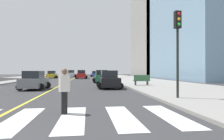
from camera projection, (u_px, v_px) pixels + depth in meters
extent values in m
cube|color=gray|center=(161.00, 84.00, 24.08)|extent=(10.00, 120.00, 0.15)
cube|color=silver|center=(20.00, 119.00, 6.82)|extent=(0.90, 4.00, 0.01)
cube|color=silver|center=(73.00, 118.00, 7.04)|extent=(0.90, 4.00, 0.01)
cube|color=silver|center=(122.00, 116.00, 7.26)|extent=(0.90, 4.00, 0.01)
cube|color=silver|center=(169.00, 115.00, 7.48)|extent=(0.90, 4.00, 0.01)
cube|color=yellow|center=(73.00, 79.00, 42.44)|extent=(0.16, 80.00, 0.01)
cube|color=gray|center=(165.00, 34.00, 65.63)|extent=(18.00, 24.00, 28.26)
cube|color=gold|center=(52.00, 75.00, 47.69)|extent=(1.86, 4.03, 0.86)
cube|color=#1E2328|center=(52.00, 72.00, 47.46)|extent=(1.55, 2.02, 0.73)
cylinder|color=black|center=(57.00, 77.00, 49.03)|extent=(0.65, 0.22, 0.65)
cylinder|color=black|center=(49.00, 77.00, 48.82)|extent=(0.65, 0.22, 0.65)
cylinder|color=black|center=(55.00, 77.00, 46.56)|extent=(0.65, 0.22, 0.65)
cylinder|color=black|center=(47.00, 77.00, 46.35)|extent=(0.65, 0.22, 0.65)
cube|color=slate|center=(35.00, 83.00, 18.17)|extent=(1.91, 3.91, 0.82)
cube|color=#1E2328|center=(34.00, 75.00, 17.95)|extent=(1.55, 1.98, 0.69)
cylinder|color=black|center=(48.00, 85.00, 19.42)|extent=(0.63, 0.23, 0.62)
cylinder|color=black|center=(29.00, 85.00, 19.29)|extent=(0.63, 0.23, 0.62)
cylinder|color=black|center=(41.00, 87.00, 17.06)|extent=(0.63, 0.23, 0.62)
cylinder|color=black|center=(20.00, 87.00, 16.92)|extent=(0.63, 0.23, 0.62)
cube|color=red|center=(81.00, 76.00, 44.57)|extent=(2.01, 4.40, 0.94)
cube|color=#1E2328|center=(82.00, 72.00, 44.84)|extent=(1.68, 2.20, 0.80)
cylinder|color=black|center=(77.00, 77.00, 43.10)|extent=(0.71, 0.23, 0.71)
cylinder|color=black|center=(86.00, 77.00, 43.34)|extent=(0.71, 0.23, 0.71)
cylinder|color=black|center=(77.00, 77.00, 45.80)|extent=(0.71, 0.23, 0.71)
cylinder|color=black|center=(86.00, 77.00, 46.04)|extent=(0.71, 0.23, 0.71)
cube|color=#2D479E|center=(95.00, 75.00, 59.68)|extent=(1.94, 4.03, 0.85)
cube|color=#1E2328|center=(95.00, 72.00, 59.92)|extent=(1.59, 2.04, 0.72)
cylinder|color=black|center=(92.00, 76.00, 58.31)|extent=(0.65, 0.23, 0.64)
cylinder|color=black|center=(98.00, 76.00, 58.61)|extent=(0.65, 0.23, 0.64)
cylinder|color=black|center=(91.00, 76.00, 60.74)|extent=(0.65, 0.23, 0.64)
cylinder|color=black|center=(97.00, 76.00, 61.04)|extent=(0.65, 0.23, 0.64)
cube|color=#236B42|center=(101.00, 78.00, 28.96)|extent=(1.91, 4.17, 0.89)
cube|color=#1E2328|center=(101.00, 73.00, 29.22)|extent=(1.60, 2.09, 0.75)
cylinder|color=black|center=(95.00, 81.00, 27.56)|extent=(0.68, 0.22, 0.67)
cylinder|color=black|center=(109.00, 81.00, 27.81)|extent=(0.68, 0.22, 0.67)
cylinder|color=black|center=(94.00, 80.00, 30.12)|extent=(0.68, 0.22, 0.67)
cylinder|color=black|center=(107.00, 80.00, 30.37)|extent=(0.68, 0.22, 0.67)
cube|color=silver|center=(71.00, 74.00, 60.69)|extent=(2.13, 4.58, 0.97)
cube|color=#1E2328|center=(71.00, 71.00, 60.43)|extent=(1.77, 2.30, 0.82)
cylinder|color=black|center=(75.00, 75.00, 62.23)|extent=(0.74, 0.25, 0.74)
cylinder|color=black|center=(68.00, 75.00, 61.93)|extent=(0.74, 0.25, 0.74)
cylinder|color=black|center=(75.00, 76.00, 59.44)|extent=(0.74, 0.25, 0.74)
cylinder|color=black|center=(68.00, 76.00, 59.15)|extent=(0.74, 0.25, 0.74)
cube|color=black|center=(109.00, 82.00, 19.33)|extent=(1.80, 3.93, 0.84)
cube|color=#1E2328|center=(109.00, 74.00, 19.57)|extent=(1.51, 1.97, 0.71)
cylinder|color=black|center=(101.00, 86.00, 18.02)|extent=(0.64, 0.21, 0.63)
cylinder|color=black|center=(120.00, 86.00, 18.23)|extent=(0.64, 0.21, 0.63)
cylinder|color=black|center=(99.00, 84.00, 20.43)|extent=(0.64, 0.21, 0.63)
cylinder|color=black|center=(117.00, 84.00, 20.64)|extent=(0.64, 0.21, 0.63)
cylinder|color=black|center=(178.00, 63.00, 11.34)|extent=(0.14, 0.14, 4.00)
cube|color=black|center=(178.00, 20.00, 11.35)|extent=(0.36, 0.28, 1.00)
sphere|color=red|center=(179.00, 14.00, 11.18)|extent=(0.18, 0.18, 0.18)
sphere|color=orange|center=(179.00, 19.00, 11.18)|extent=(0.18, 0.18, 0.18)
sphere|color=green|center=(179.00, 24.00, 11.18)|extent=(0.18, 0.18, 0.18)
cube|color=#33603D|center=(141.00, 81.00, 21.75)|extent=(1.81, 0.60, 0.08)
cube|color=#33603D|center=(142.00, 78.00, 21.51)|extent=(1.80, 0.10, 0.60)
cube|color=#2D2D33|center=(135.00, 83.00, 21.68)|extent=(0.11, 0.48, 0.44)
cube|color=#2D2D33|center=(147.00, 83.00, 21.81)|extent=(0.11, 0.48, 0.44)
cylinder|color=black|center=(64.00, 103.00, 7.63)|extent=(0.20, 0.20, 0.89)
cylinder|color=black|center=(65.00, 102.00, 7.81)|extent=(0.20, 0.20, 0.89)
cylinder|color=beige|center=(64.00, 83.00, 7.73)|extent=(0.44, 0.44, 0.66)
sphere|color=brown|center=(64.00, 71.00, 7.73)|extent=(0.24, 0.24, 0.24)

